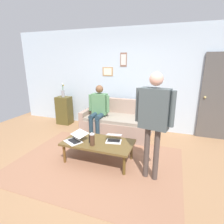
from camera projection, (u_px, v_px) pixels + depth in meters
ground_plane at (98, 166)px, 3.26m from camera, size 7.68×7.68×0.00m
area_rug at (97, 163)px, 3.37m from camera, size 3.04×2.24×0.01m
back_wall at (129, 80)px, 4.89m from camera, size 7.04×0.11×2.70m
interior_door at (220, 98)px, 4.19m from camera, size 0.82×0.09×2.05m
couch at (117, 123)px, 4.65m from camera, size 1.71×0.88×0.88m
coffee_table at (98, 143)px, 3.36m from camera, size 1.30×0.67×0.40m
laptop_left at (75, 139)px, 3.36m from camera, size 0.46×0.48×0.15m
laptop_center at (114, 139)px, 3.36m from camera, size 0.33×0.33×0.14m
french_press at (92, 139)px, 3.18m from camera, size 0.11×0.09×0.25m
side_shelf at (64, 110)px, 5.40m from camera, size 0.42×0.32×0.83m
flower_vase at (63, 92)px, 5.25m from camera, size 0.09×0.09×0.42m
person_standing at (154, 114)px, 2.66m from camera, size 0.60×0.27×1.71m
person_seated at (98, 108)px, 4.46m from camera, size 0.55×0.51×1.28m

